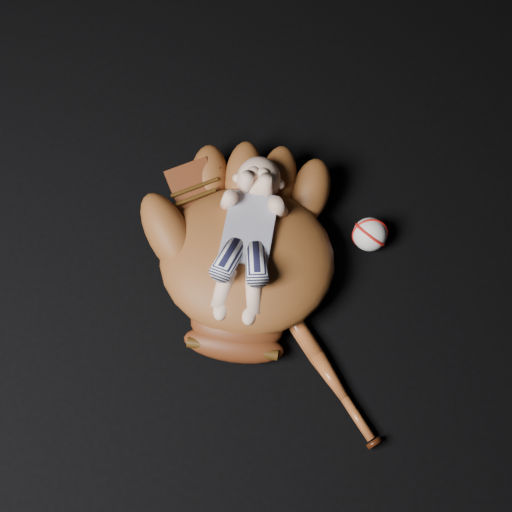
# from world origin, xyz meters

# --- Properties ---
(baseball_glove) EXTENTS (0.54, 0.60, 0.17)m
(baseball_glove) POSITION_xyz_m (0.07, 0.13, 0.08)
(baseball_glove) COLOR brown
(baseball_glove) RESTS_ON ground
(newborn_baby) EXTENTS (0.22, 0.39, 0.15)m
(newborn_baby) POSITION_xyz_m (0.07, 0.14, 0.14)
(newborn_baby) COLOR #DCAA8D
(newborn_baby) RESTS_ON baseball_glove
(baseball_bat) EXTENTS (0.24, 0.35, 0.04)m
(baseball_bat) POSITION_xyz_m (0.23, -0.09, 0.02)
(baseball_bat) COLOR #96441D
(baseball_bat) RESTS_ON ground
(baseball) EXTENTS (0.10, 0.10, 0.08)m
(baseball) POSITION_xyz_m (0.34, 0.21, 0.04)
(baseball) COLOR white
(baseball) RESTS_ON ground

